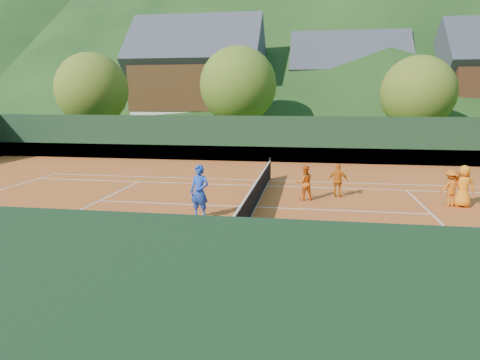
# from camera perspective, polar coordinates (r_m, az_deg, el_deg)

# --- Properties ---
(ground) EXTENTS (400.00, 400.00, 0.00)m
(ground) POSITION_cam_1_polar(r_m,az_deg,el_deg) (16.44, 2.05, -3.69)
(ground) COLOR #294B17
(ground) RESTS_ON ground
(clay_court) EXTENTS (40.00, 24.00, 0.02)m
(clay_court) POSITION_cam_1_polar(r_m,az_deg,el_deg) (16.44, 2.05, -3.66)
(clay_court) COLOR #C1551F
(clay_court) RESTS_ON ground
(coach) EXTENTS (0.77, 0.60, 1.87)m
(coach) POSITION_cam_1_polar(r_m,az_deg,el_deg) (14.80, -5.42, -1.57)
(coach) COLOR #1C41B8
(coach) RESTS_ON clay_court
(student_a) EXTENTS (0.84, 0.74, 1.44)m
(student_a) POSITION_cam_1_polar(r_m,az_deg,el_deg) (17.62, 8.60, -0.36)
(student_a) COLOR orange
(student_a) RESTS_ON clay_court
(student_b) EXTENTS (0.88, 0.50, 1.41)m
(student_b) POSITION_cam_1_polar(r_m,az_deg,el_deg) (18.42, 12.94, -0.07)
(student_b) COLOR orange
(student_b) RESTS_ON clay_court
(student_c) EXTENTS (0.86, 0.63, 1.62)m
(student_c) POSITION_cam_1_polar(r_m,az_deg,el_deg) (18.39, 27.63, -0.73)
(student_c) COLOR orange
(student_c) RESTS_ON clay_court
(student_d) EXTENTS (1.06, 0.81, 1.45)m
(student_d) POSITION_cam_1_polar(r_m,az_deg,el_deg) (18.27, 26.27, -0.95)
(student_d) COLOR #D66313
(student_d) RESTS_ON clay_court
(tennis_ball_0) EXTENTS (0.07, 0.07, 0.07)m
(tennis_ball_0) POSITION_cam_1_polar(r_m,az_deg,el_deg) (14.56, -24.56, -6.39)
(tennis_ball_0) COLOR yellow
(tennis_ball_0) RESTS_ON clay_court
(tennis_ball_2) EXTENTS (0.07, 0.07, 0.07)m
(tennis_ball_2) POSITION_cam_1_polar(r_m,az_deg,el_deg) (10.80, -8.09, -11.37)
(tennis_ball_2) COLOR yellow
(tennis_ball_2) RESTS_ON clay_court
(tennis_ball_5) EXTENTS (0.07, 0.07, 0.07)m
(tennis_ball_5) POSITION_cam_1_polar(r_m,az_deg,el_deg) (9.37, 12.21, -15.12)
(tennis_ball_5) COLOR yellow
(tennis_ball_5) RESTS_ON clay_court
(tennis_ball_7) EXTENTS (0.07, 0.07, 0.07)m
(tennis_ball_7) POSITION_cam_1_polar(r_m,az_deg,el_deg) (12.95, 14.34, -7.81)
(tennis_ball_7) COLOR yellow
(tennis_ball_7) RESTS_ON clay_court
(tennis_ball_8) EXTENTS (0.07, 0.07, 0.07)m
(tennis_ball_8) POSITION_cam_1_polar(r_m,az_deg,el_deg) (15.04, -10.41, -5.04)
(tennis_ball_8) COLOR yellow
(tennis_ball_8) RESTS_ON clay_court
(tennis_ball_10) EXTENTS (0.07, 0.07, 0.07)m
(tennis_ball_10) POSITION_cam_1_polar(r_m,az_deg,el_deg) (8.75, 26.71, -18.06)
(tennis_ball_10) COLOR yellow
(tennis_ball_10) RESTS_ON clay_court
(tennis_ball_11) EXTENTS (0.07, 0.07, 0.07)m
(tennis_ball_11) POSITION_cam_1_polar(r_m,az_deg,el_deg) (14.60, -2.10, -5.34)
(tennis_ball_11) COLOR yellow
(tennis_ball_11) RESTS_ON clay_court
(tennis_ball_12) EXTENTS (0.07, 0.07, 0.07)m
(tennis_ball_12) POSITION_cam_1_polar(r_m,az_deg,el_deg) (8.49, -1.15, -17.74)
(tennis_ball_12) COLOR yellow
(tennis_ball_12) RESTS_ON clay_court
(tennis_ball_13) EXTENTS (0.07, 0.07, 0.07)m
(tennis_ball_13) POSITION_cam_1_polar(r_m,az_deg,el_deg) (9.45, -23.07, -15.54)
(tennis_ball_13) COLOR yellow
(tennis_ball_13) RESTS_ON clay_court
(tennis_ball_14) EXTENTS (0.07, 0.07, 0.07)m
(tennis_ball_14) POSITION_cam_1_polar(r_m,az_deg,el_deg) (13.66, -17.00, -6.97)
(tennis_ball_14) COLOR yellow
(tennis_ball_14) RESTS_ON clay_court
(tennis_ball_15) EXTENTS (0.07, 0.07, 0.07)m
(tennis_ball_15) POSITION_cam_1_polar(r_m,az_deg,el_deg) (10.99, 8.70, -11.00)
(tennis_ball_15) COLOR yellow
(tennis_ball_15) RESTS_ON clay_court
(tennis_ball_16) EXTENTS (0.07, 0.07, 0.07)m
(tennis_ball_16) POSITION_cam_1_polar(r_m,az_deg,el_deg) (14.81, -5.94, -5.17)
(tennis_ball_16) COLOR yellow
(tennis_ball_16) RESTS_ON clay_court
(tennis_ball_18) EXTENTS (0.07, 0.07, 0.07)m
(tennis_ball_18) POSITION_cam_1_polar(r_m,az_deg,el_deg) (16.53, -18.23, -3.97)
(tennis_ball_18) COLOR yellow
(tennis_ball_18) RESTS_ON clay_court
(tennis_ball_19) EXTENTS (0.07, 0.07, 0.07)m
(tennis_ball_19) POSITION_cam_1_polar(r_m,az_deg,el_deg) (11.82, -29.04, -10.70)
(tennis_ball_19) COLOR yellow
(tennis_ball_19) RESTS_ON clay_court
(court_lines) EXTENTS (23.83, 11.03, 0.00)m
(court_lines) POSITION_cam_1_polar(r_m,az_deg,el_deg) (16.44, 2.05, -3.61)
(court_lines) COLOR white
(court_lines) RESTS_ON clay_court
(tennis_net) EXTENTS (0.10, 12.07, 1.10)m
(tennis_net) POSITION_cam_1_polar(r_m,az_deg,el_deg) (16.32, 2.06, -1.92)
(tennis_net) COLOR black
(tennis_net) RESTS_ON clay_court
(perimeter_fence) EXTENTS (40.40, 24.24, 3.00)m
(perimeter_fence) POSITION_cam_1_polar(r_m,az_deg,el_deg) (16.17, 2.08, 0.66)
(perimeter_fence) COLOR #15301B
(perimeter_fence) RESTS_ON clay_court
(chalet_left) EXTENTS (13.80, 9.93, 12.92)m
(chalet_left) POSITION_cam_1_polar(r_m,az_deg,el_deg) (47.36, -5.57, 12.60)
(chalet_left) COLOR beige
(chalet_left) RESTS_ON ground
(chalet_mid) EXTENTS (12.65, 8.82, 11.45)m
(chalet_mid) POSITION_cam_1_polar(r_m,az_deg,el_deg) (49.97, 14.13, 11.48)
(chalet_mid) COLOR beige
(chalet_mid) RESTS_ON ground
(tree_a) EXTENTS (6.00, 6.00, 7.88)m
(tree_a) POSITION_cam_1_polar(r_m,az_deg,el_deg) (38.28, -19.17, 11.34)
(tree_a) COLOR #3E2919
(tree_a) RESTS_ON ground
(tree_b) EXTENTS (6.40, 6.40, 8.40)m
(tree_b) POSITION_cam_1_polar(r_m,az_deg,el_deg) (36.31, -0.26, 12.50)
(tree_b) COLOR #402919
(tree_b) RESTS_ON ground
(tree_c) EXTENTS (5.60, 5.60, 7.35)m
(tree_c) POSITION_cam_1_polar(r_m,az_deg,el_deg) (35.72, 22.62, 10.68)
(tree_c) COLOR #3D2518
(tree_c) RESTS_ON ground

